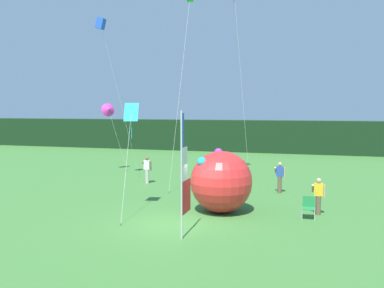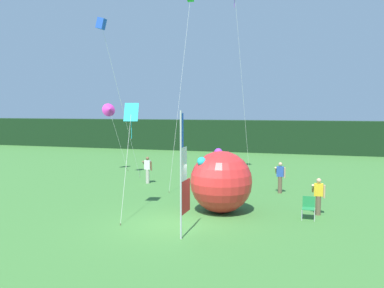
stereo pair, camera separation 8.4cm
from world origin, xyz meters
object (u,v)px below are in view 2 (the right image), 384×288
Objects in this scene: inflatable_balloon at (221,182)px; kite_purple_diamond_3 at (236,3)px; kite_magenta_delta_0 at (109,110)px; folding_chair at (309,206)px; kite_cyan_diamond_1 at (131,117)px; person_mid_field at (148,169)px; banner_flag at (184,177)px; kite_blue_box_2 at (101,25)px; person_near_banner at (318,196)px; person_far_left at (280,177)px.

kite_purple_diamond_3 reaches higher than inflatable_balloon.
kite_magenta_delta_0 is 0.40× the size of kite_purple_diamond_3.
kite_cyan_diamond_1 is at bearing -171.39° from folding_chair.
kite_purple_diamond_3 reaches higher than kite_cyan_diamond_1.
inflatable_balloon reaches higher than person_mid_field.
kite_blue_box_2 reaches higher than banner_flag.
person_far_left is (-1.92, 4.09, 0.05)m from person_near_banner.
folding_chair is 0.09× the size of kite_blue_box_2.
kite_magenta_delta_0 is 0.50× the size of kite_blue_box_2.
person_mid_field is at bearing -37.57° from kite_magenta_delta_0.
kite_magenta_delta_0 is (-13.57, 8.66, 3.86)m from folding_chair.
kite_cyan_diamond_1 reaches higher than person_near_banner.
person_far_left is at bearing -4.19° from person_mid_field.
inflatable_balloon is 3.03× the size of folding_chair.
person_far_left is 0.13× the size of kite_purple_diamond_3.
kite_cyan_diamond_1 is at bearing 141.16° from banner_flag.
banner_flag is 6.37m from person_near_banner.
person_far_left is at bearing -17.70° from kite_magenta_delta_0.
person_far_left is 5.29m from inflatable_balloon.
banner_flag is 0.45× the size of kite_blue_box_2.
inflatable_balloon is at bearing -41.07° from kite_magenta_delta_0.
folding_chair is (4.07, 3.66, -1.57)m from banner_flag.
kite_cyan_diamond_1 reaches higher than folding_chair.
kite_magenta_delta_0 is (-4.25, 3.27, 3.53)m from person_mid_field.
kite_purple_diamond_3 is at bearing 75.47° from kite_cyan_diamond_1.
person_near_banner is 0.13× the size of kite_purple_diamond_3.
kite_blue_box_2 reaches higher than folding_chair.
person_near_banner is 0.16× the size of kite_blue_box_2.
person_far_left is 5.08m from folding_chair.
kite_purple_diamond_3 is at bearing 97.60° from inflatable_balloon.
banner_flag reaches higher than person_far_left.
person_near_banner is at bearing 62.99° from folding_chair.
kite_purple_diamond_3 reaches higher than folding_chair.
person_mid_field is at bearing 107.72° from kite_cyan_diamond_1.
kite_magenta_delta_0 is at bearing 147.46° from folding_chair.
kite_magenta_delta_0 reaches higher than kite_cyan_diamond_1.
kite_blue_box_2 is at bearing -179.46° from person_far_left.
inflatable_balloon reaches higher than person_far_left.
inflatable_balloon is 0.22× the size of kite_purple_diamond_3.
kite_cyan_diamond_1 is (-3.65, -1.06, 2.76)m from inflatable_balloon.
person_mid_field is at bearing 14.81° from kite_blue_box_2.
kite_magenta_delta_0 is at bearing 142.43° from person_mid_field.
inflatable_balloon is (5.73, -5.42, 0.48)m from person_mid_field.
folding_chair is (-0.37, -0.73, -0.31)m from person_near_banner.
person_near_banner is at bearing -64.86° from person_far_left.
person_near_banner is 0.32× the size of kite_magenta_delta_0.
inflatable_balloon reaches higher than folding_chair.
kite_blue_box_2 is (-12.21, 3.99, 8.44)m from person_near_banner.
folding_chair is at bearing -21.75° from kite_blue_box_2.
inflatable_balloon is at bearing 16.23° from kite_cyan_diamond_1.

